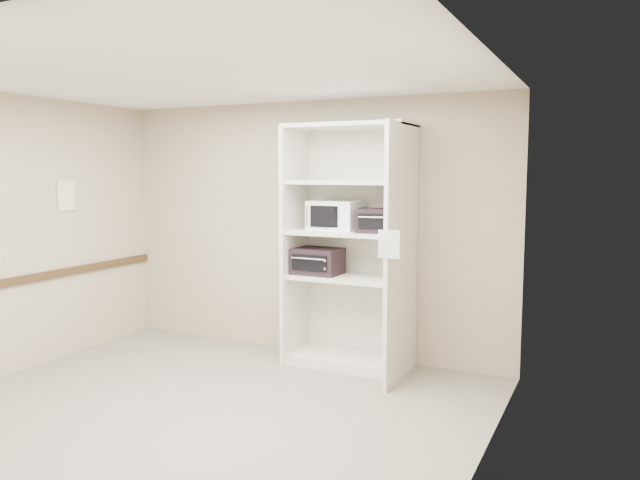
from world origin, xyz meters
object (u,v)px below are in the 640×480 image
at_px(shelving_unit, 354,255).
at_px(toaster_oven_lower, 318,261).
at_px(toaster_oven_upper, 379,221).
at_px(microwave, 335,215).

relative_size(shelving_unit, toaster_oven_lower, 5.11).
bearing_deg(toaster_oven_upper, shelving_unit, 162.04).
bearing_deg(toaster_oven_upper, toaster_oven_lower, 171.83).
relative_size(toaster_oven_upper, toaster_oven_lower, 0.85).
relative_size(shelving_unit, microwave, 4.94).
height_order(toaster_oven_upper, toaster_oven_lower, toaster_oven_upper).
xyz_separation_m(shelving_unit, toaster_oven_upper, (0.28, -0.05, 0.35)).
bearing_deg(shelving_unit, microwave, 174.79).
distance_m(shelving_unit, toaster_oven_lower, 0.39).
bearing_deg(toaster_oven_lower, toaster_oven_upper, 0.64).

